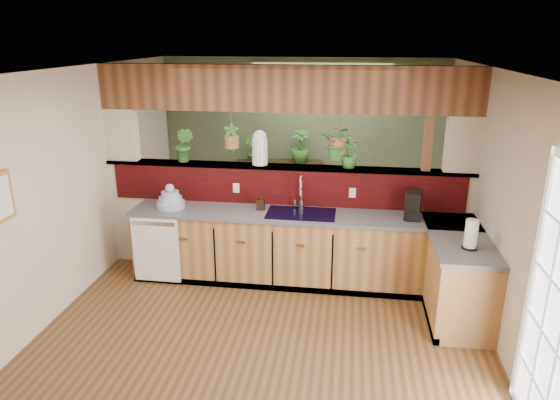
# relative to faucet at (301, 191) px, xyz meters

# --- Properties ---
(ground) EXTENTS (4.60, 7.00, 0.01)m
(ground) POSITION_rel_faucet_xyz_m (-0.23, -1.13, -1.13)
(ground) COLOR brown
(ground) RESTS_ON ground
(ceiling) EXTENTS (4.60, 7.00, 0.01)m
(ceiling) POSITION_rel_faucet_xyz_m (-0.23, -1.13, 1.47)
(ceiling) COLOR brown
(ceiling) RESTS_ON ground
(wall_back) EXTENTS (4.60, 0.02, 2.60)m
(wall_back) POSITION_rel_faucet_xyz_m (-0.23, 2.37, 0.17)
(wall_back) COLOR beige
(wall_back) RESTS_ON ground
(wall_left) EXTENTS (0.02, 7.00, 2.60)m
(wall_left) POSITION_rel_faucet_xyz_m (-2.53, -1.13, 0.17)
(wall_left) COLOR beige
(wall_left) RESTS_ON ground
(wall_right) EXTENTS (0.02, 7.00, 2.60)m
(wall_right) POSITION_rel_faucet_xyz_m (2.07, -1.13, 0.17)
(wall_right) COLOR beige
(wall_right) RESTS_ON ground
(pass_through_partition) EXTENTS (4.60, 0.21, 2.60)m
(pass_through_partition) POSITION_rel_faucet_xyz_m (-0.20, 0.21, 0.06)
(pass_through_partition) COLOR beige
(pass_through_partition) RESTS_ON ground
(pass_through_ledge) EXTENTS (4.60, 0.21, 0.04)m
(pass_through_ledge) POSITION_rel_faucet_xyz_m (-0.23, 0.22, 0.24)
(pass_through_ledge) COLOR brown
(pass_through_ledge) RESTS_ON ground
(header_beam) EXTENTS (4.60, 0.15, 0.55)m
(header_beam) POSITION_rel_faucet_xyz_m (-0.23, 0.22, 1.20)
(header_beam) COLOR brown
(header_beam) RESTS_ON ground
(sage_backwall) EXTENTS (4.55, 0.02, 2.55)m
(sage_backwall) POSITION_rel_faucet_xyz_m (-0.23, 2.35, 0.17)
(sage_backwall) COLOR #526142
(sage_backwall) RESTS_ON ground
(countertop) EXTENTS (4.14, 1.52, 0.90)m
(countertop) POSITION_rel_faucet_xyz_m (0.61, -0.27, -0.68)
(countertop) COLOR olive
(countertop) RESTS_ON ground
(dishwasher) EXTENTS (0.58, 0.03, 0.82)m
(dishwasher) POSITION_rel_faucet_xyz_m (-1.71, -0.47, -0.67)
(dishwasher) COLOR white
(dishwasher) RESTS_ON ground
(navy_sink) EXTENTS (0.82, 0.50, 0.18)m
(navy_sink) POSITION_rel_faucet_xyz_m (0.02, -0.16, -0.31)
(navy_sink) COLOR black
(navy_sink) RESTS_ON countertop
(french_door) EXTENTS (0.06, 1.02, 2.16)m
(french_door) POSITION_rel_faucet_xyz_m (2.04, -2.43, -0.08)
(french_door) COLOR white
(french_door) RESTS_ON ground
(faucet) EXTENTS (0.19, 0.19, 0.43)m
(faucet) POSITION_rel_faucet_xyz_m (0.00, 0.00, 0.00)
(faucet) COLOR #B7B7B2
(faucet) RESTS_ON countertop
(dish_stack) EXTENTS (0.35, 0.35, 0.30)m
(dish_stack) POSITION_rel_faucet_xyz_m (-1.59, -0.16, -0.14)
(dish_stack) COLOR #9AAAC7
(dish_stack) RESTS_ON countertop
(soap_dispenser) EXTENTS (0.09, 0.10, 0.20)m
(soap_dispenser) POSITION_rel_faucet_xyz_m (-0.48, -0.08, -0.13)
(soap_dispenser) COLOR #332012
(soap_dispenser) RESTS_ON countertop
(coffee_maker) EXTENTS (0.17, 0.29, 0.32)m
(coffee_maker) POSITION_rel_faucet_xyz_m (1.32, -0.13, -0.08)
(coffee_maker) COLOR black
(coffee_maker) RESTS_ON countertop
(paper_towel) EXTENTS (0.15, 0.15, 0.33)m
(paper_towel) POSITION_rel_faucet_xyz_m (1.79, -0.95, -0.08)
(paper_towel) COLOR black
(paper_towel) RESTS_ON countertop
(glass_jar) EXTENTS (0.19, 0.19, 0.43)m
(glass_jar) POSITION_rel_faucet_xyz_m (-0.54, 0.22, 0.48)
(glass_jar) COLOR silver
(glass_jar) RESTS_ON pass_through_ledge
(ledge_plant_left) EXTENTS (0.27, 0.23, 0.44)m
(ledge_plant_left) POSITION_rel_faucet_xyz_m (-1.51, 0.22, 0.48)
(ledge_plant_left) COLOR #2F6723
(ledge_plant_left) RESTS_ON pass_through_ledge
(ledge_plant_right) EXTENTS (0.24, 0.24, 0.36)m
(ledge_plant_right) POSITION_rel_faucet_xyz_m (0.56, 0.22, 0.44)
(ledge_plant_right) COLOR #2F6723
(ledge_plant_right) RESTS_ON pass_through_ledge
(hanging_plant_a) EXTENTS (0.23, 0.19, 0.50)m
(hanging_plant_a) POSITION_rel_faucet_xyz_m (-0.89, 0.22, 0.69)
(hanging_plant_a) COLOR brown
(hanging_plant_a) RESTS_ON header_beam
(hanging_plant_b) EXTENTS (0.47, 0.44, 0.54)m
(hanging_plant_b) POSITION_rel_faucet_xyz_m (0.43, 0.22, 0.75)
(hanging_plant_b) COLOR brown
(hanging_plant_b) RESTS_ON header_beam
(shelving_console) EXTENTS (1.44, 0.65, 0.93)m
(shelving_console) POSITION_rel_faucet_xyz_m (-0.56, 2.12, -0.63)
(shelving_console) COLOR black
(shelving_console) RESTS_ON ground
(shelf_plant_a) EXTENTS (0.25, 0.20, 0.41)m
(shelf_plant_a) POSITION_rel_faucet_xyz_m (-1.05, 2.12, 0.04)
(shelf_plant_a) COLOR #2F6723
(shelf_plant_a) RESTS_ON shelving_console
(shelf_plant_b) EXTENTS (0.34, 0.34, 0.53)m
(shelf_plant_b) POSITION_rel_faucet_xyz_m (-0.23, 2.12, 0.10)
(shelf_plant_b) COLOR #2F6723
(shelf_plant_b) RESTS_ON shelving_console
(floor_plant) EXTENTS (0.86, 0.78, 0.84)m
(floor_plant) POSITION_rel_faucet_xyz_m (1.08, 1.17, -0.71)
(floor_plant) COLOR #2F6723
(floor_plant) RESTS_ON ground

